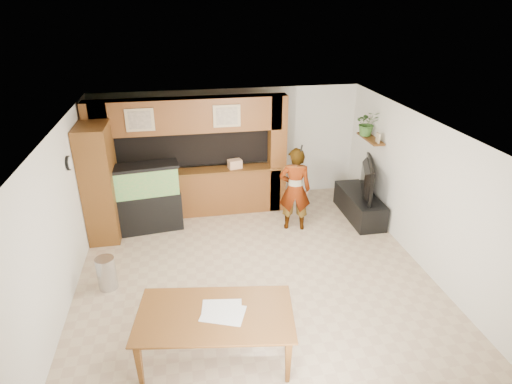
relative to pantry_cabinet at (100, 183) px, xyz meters
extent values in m
plane|color=tan|center=(2.70, -1.85, -1.15)|extent=(6.50, 6.50, 0.00)
plane|color=white|center=(2.70, -1.85, 1.45)|extent=(6.50, 6.50, 0.00)
plane|color=silver|center=(2.70, 1.40, 0.15)|extent=(6.00, 0.00, 6.00)
plane|color=silver|center=(-0.30, -1.85, 0.15)|extent=(0.00, 6.50, 6.50)
plane|color=silver|center=(5.70, -1.85, 0.15)|extent=(0.00, 6.50, 6.50)
cube|color=brown|center=(1.80, 0.60, -0.65)|extent=(3.80, 0.35, 1.00)
cube|color=brown|center=(1.80, 0.60, -0.13)|extent=(3.80, 0.43, 0.04)
cube|color=brown|center=(1.80, 0.60, 1.10)|extent=(3.80, 0.35, 0.70)
cube|color=brown|center=(0.00, 0.60, 0.15)|extent=(0.50, 0.35, 2.60)
cube|color=brown|center=(3.65, 0.60, 0.15)|extent=(0.35, 0.35, 2.60)
cube|color=black|center=(1.80, 1.15, 0.30)|extent=(4.20, 0.45, 0.85)
cube|color=tan|center=(0.85, 0.41, 1.10)|extent=(0.55, 0.03, 0.45)
cube|color=tan|center=(0.85, 0.39, 1.10)|extent=(0.43, 0.01, 0.35)
cube|color=tan|center=(2.55, 0.41, 1.10)|extent=(0.55, 0.03, 0.45)
cube|color=tan|center=(2.55, 0.39, 1.10)|extent=(0.43, 0.01, 0.35)
cylinder|color=black|center=(-0.27, -0.85, 0.75)|extent=(0.04, 0.25, 0.25)
cylinder|color=white|center=(-0.24, -0.85, 0.75)|extent=(0.01, 0.21, 0.21)
cube|color=brown|center=(5.55, 0.10, 0.55)|extent=(0.25, 0.90, 0.04)
cube|color=brown|center=(0.00, 0.00, 0.00)|extent=(0.58, 0.94, 2.30)
cylinder|color=#B2B2B7|center=(0.24, -1.81, -0.87)|extent=(0.31, 0.31, 0.57)
cube|color=black|center=(0.86, 0.10, -0.75)|extent=(1.29, 0.48, 0.81)
cube|color=#398E56|center=(0.86, 0.10, -0.06)|extent=(1.24, 0.45, 0.56)
cube|color=black|center=(0.86, 0.10, 0.25)|extent=(1.29, 0.48, 0.06)
cube|color=black|center=(5.35, -0.15, -0.88)|extent=(0.59, 1.61, 0.54)
imported|color=black|center=(5.35, -0.15, -0.24)|extent=(0.59, 1.28, 0.75)
cube|color=tan|center=(5.55, -0.23, 0.67)|extent=(0.04, 0.15, 0.20)
imported|color=#356026|center=(5.52, 0.27, 0.84)|extent=(0.55, 0.50, 0.54)
imported|color=#8C6E4D|center=(3.80, -0.38, -0.27)|extent=(0.72, 0.56, 1.76)
cylinder|color=black|center=(3.85, -0.54, 0.65)|extent=(0.03, 0.10, 0.15)
imported|color=brown|center=(1.87, -3.66, -0.79)|extent=(2.17, 1.41, 0.71)
cube|color=silver|center=(1.97, -3.54, -0.43)|extent=(0.57, 0.45, 0.01)
cube|color=silver|center=(1.98, -3.64, -0.43)|extent=(0.65, 0.56, 0.01)
cube|color=tan|center=(2.72, 0.60, -0.02)|extent=(0.32, 0.25, 0.19)
camera|label=1|loc=(1.62, -7.99, 3.29)|focal=30.00mm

